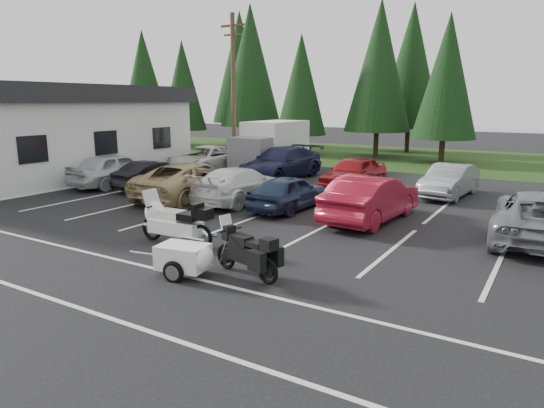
{
  "coord_description": "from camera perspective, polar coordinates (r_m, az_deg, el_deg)",
  "views": [
    {
      "loc": [
        7.07,
        -11.74,
        4.07
      ],
      "look_at": [
        0.24,
        -0.5,
        1.27
      ],
      "focal_mm": 32.0,
      "sensor_mm": 36.0,
      "label": 1
    }
  ],
  "objects": [
    {
      "name": "conifer_0",
      "position": [
        49.06,
        -14.85,
        14.15
      ],
      "size": [
        4.58,
        4.58,
        10.66
      ],
      "color": "#332316",
      "rests_on": "ground"
    },
    {
      "name": "lake_water",
      "position": [
        66.93,
        28.83,
        7.05
      ],
      "size": [
        70.0,
        50.0,
        0.02
      ],
      "primitive_type": "cube",
      "color": "gray",
      "rests_on": "ground"
    },
    {
      "name": "ground",
      "position": [
        14.29,
        0.22,
        -4.54
      ],
      "size": [
        120.0,
        120.0,
        0.0
      ],
      "primitive_type": "plane",
      "color": "black",
      "rests_on": "ground"
    },
    {
      "name": "car_near_2",
      "position": [
        20.62,
        -9.17,
        2.72
      ],
      "size": [
        2.71,
        5.76,
        1.59
      ],
      "primitive_type": "imported",
      "rotation": [
        0.0,
        0.0,
        3.15
      ],
      "color": "tan",
      "rests_on": "ground"
    },
    {
      "name": "conifer_3",
      "position": [
        37.53,
        3.45,
        13.82
      ],
      "size": [
        3.87,
        3.87,
        9.02
      ],
      "color": "#332316",
      "rests_on": "ground"
    },
    {
      "name": "car_far_2",
      "position": [
        23.13,
        9.57,
        3.62
      ],
      "size": [
        2.14,
        4.62,
        1.53
      ],
      "primitive_type": "imported",
      "rotation": [
        0.0,
        0.0,
        -0.08
      ],
      "color": "maroon",
      "rests_on": "ground"
    },
    {
      "name": "car_near_5",
      "position": [
        17.02,
        11.62,
        0.68
      ],
      "size": [
        2.04,
        4.97,
        1.6
      ],
      "primitive_type": "imported",
      "rotation": [
        0.0,
        0.0,
        3.07
      ],
      "color": "maroon",
      "rests_on": "ground"
    },
    {
      "name": "utility_pole",
      "position": [
        29.24,
        -4.55,
        13.2
      ],
      "size": [
        1.6,
        0.26,
        9.0
      ],
      "color": "#473321",
      "rests_on": "ground"
    },
    {
      "name": "car_far_0",
      "position": [
        28.0,
        -7.96,
        5.16
      ],
      "size": [
        2.75,
        5.72,
        1.57
      ],
      "primitive_type": "imported",
      "rotation": [
        0.0,
        0.0,
        0.03
      ],
      "color": "silver",
      "rests_on": "ground"
    },
    {
      "name": "conifer_back_b",
      "position": [
        40.86,
        16.08,
        15.35
      ],
      "size": [
        4.97,
        4.97,
        11.58
      ],
      "color": "#332316",
      "rests_on": "ground"
    },
    {
      "name": "car_near_4",
      "position": [
        18.44,
        2.02,
        1.39
      ],
      "size": [
        1.79,
        4.05,
        1.36
      ],
      "primitive_type": "imported",
      "rotation": [
        0.0,
        0.0,
        3.09
      ],
      "color": "#1B2845",
      "rests_on": "ground"
    },
    {
      "name": "conifer_1",
      "position": [
        43.95,
        -10.43,
        13.54
      ],
      "size": [
        3.96,
        3.96,
        9.22
      ],
      "color": "#332316",
      "rests_on": "ground"
    },
    {
      "name": "conifer_back_a",
      "position": [
        47.36,
        -3.8,
        15.76
      ],
      "size": [
        5.28,
        5.28,
        12.3
      ],
      "color": "#332316",
      "rests_on": "ground"
    },
    {
      "name": "car_near_0",
      "position": [
        24.81,
        -17.78,
        3.9
      ],
      "size": [
        2.25,
        4.93,
        1.64
      ],
      "primitive_type": "imported",
      "rotation": [
        0.0,
        0.0,
        3.08
      ],
      "color": "silver",
      "rests_on": "ground"
    },
    {
      "name": "car_near_1",
      "position": [
        23.36,
        -13.49,
        3.32
      ],
      "size": [
        1.76,
        4.21,
        1.35
      ],
      "primitive_type": "imported",
      "rotation": [
        0.0,
        0.0,
        3.06
      ],
      "color": "black",
      "rests_on": "ground"
    },
    {
      "name": "car_far_3",
      "position": [
        22.35,
        20.14,
        2.59
      ],
      "size": [
        1.88,
        4.36,
        1.4
      ],
      "primitive_type": "imported",
      "rotation": [
        0.0,
        0.0,
        -0.1
      ],
      "color": "slate",
      "rests_on": "ground"
    },
    {
      "name": "box_truck",
      "position": [
        28.66,
        -0.59,
        6.76
      ],
      "size": [
        2.4,
        5.6,
        2.9
      ],
      "primitive_type": null,
      "color": "silver",
      "rests_on": "ground"
    },
    {
      "name": "stall_markings",
      "position": [
        15.98,
        3.93,
        -2.77
      ],
      "size": [
        32.0,
        16.0,
        0.01
      ],
      "primitive_type": "cube",
      "color": "silver",
      "rests_on": "ground"
    },
    {
      "name": "conifer_4",
      "position": [
        36.76,
        12.51,
        15.57
      ],
      "size": [
        4.8,
        4.8,
        11.17
      ],
      "color": "#332316",
      "rests_on": "ground"
    },
    {
      "name": "cargo_trailer",
      "position": [
        11.73,
        -10.41,
        -6.5
      ],
      "size": [
        1.81,
        1.21,
        0.78
      ],
      "primitive_type": null,
      "rotation": [
        0.0,
        0.0,
        0.17
      ],
      "color": "white",
      "rests_on": "ground"
    },
    {
      "name": "car_far_1",
      "position": [
        25.93,
        1.05,
        4.84
      ],
      "size": [
        2.79,
        5.92,
        1.67
      ],
      "primitive_type": "imported",
      "rotation": [
        0.0,
        0.0,
        -0.08
      ],
      "color": "#161737",
      "rests_on": "ground"
    },
    {
      "name": "conifer_2",
      "position": [
        41.63,
        -2.55,
        15.97
      ],
      "size": [
        5.1,
        5.1,
        11.89
      ],
      "color": "#332316",
      "rests_on": "ground"
    },
    {
      "name": "grass_strip",
      "position": [
        36.66,
        20.04,
        4.92
      ],
      "size": [
        80.0,
        16.0,
        0.01
      ],
      "primitive_type": "cube",
      "color": "#183410",
      "rests_on": "ground"
    },
    {
      "name": "car_near_3",
      "position": [
        19.85,
        -3.78,
        2.26
      ],
      "size": [
        2.03,
        4.96,
        1.44
      ],
      "primitive_type": "imported",
      "rotation": [
        0.0,
        0.0,
        3.14
      ],
      "color": "white",
      "rests_on": "ground"
    },
    {
      "name": "car_near_6",
      "position": [
        16.29,
        29.0,
        -1.3
      ],
      "size": [
        2.78,
        5.51,
        1.49
      ],
      "primitive_type": "imported",
      "rotation": [
        0.0,
        0.0,
        3.2
      ],
      "color": "slate",
      "rests_on": "ground"
    },
    {
      "name": "touring_motorcycle",
      "position": [
        14.14,
        -11.3,
        -1.66
      ],
      "size": [
        2.87,
        0.96,
        1.57
      ],
      "primitive_type": null,
      "rotation": [
        0.0,
        0.0,
        0.03
      ],
      "color": "white",
      "rests_on": "ground"
    },
    {
      "name": "conifer_5",
      "position": [
        34.11,
        19.9,
        13.94
      ],
      "size": [
        4.14,
        4.14,
        9.63
      ],
      "color": "#332316",
      "rests_on": "ground"
    },
    {
      "name": "adventure_motorcycle",
      "position": [
        11.43,
        -3.12,
        -5.16
      ],
      "size": [
        2.43,
        1.33,
        1.41
      ],
      "primitive_type": null,
      "rotation": [
        0.0,
        0.0,
        -0.24
      ],
      "color": "black",
      "rests_on": "ground"
    },
    {
      "name": "building",
      "position": [
        29.64,
        -26.81,
        7.6
      ],
      "size": [
        10.6,
        15.6,
        4.9
      ],
      "primitive_type": null,
      "color": "silver",
      "rests_on": "ground"
    }
  ]
}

